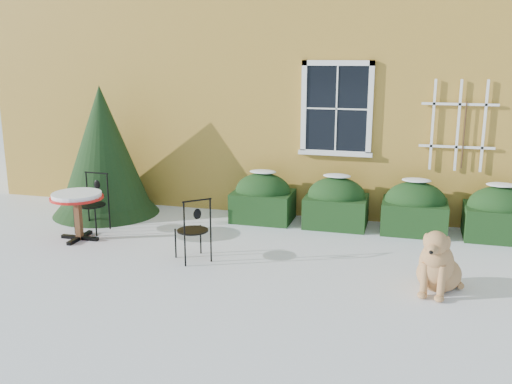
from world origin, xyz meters
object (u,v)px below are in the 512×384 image
(dog, at_px, (437,266))
(evergreen_shrub, at_px, (104,163))
(patio_chair_near, at_px, (194,229))
(patio_chair_far, at_px, (93,203))
(bistro_table, at_px, (77,201))

(dog, bearing_deg, evergreen_shrub, 173.86)
(patio_chair_near, relative_size, patio_chair_far, 0.97)
(patio_chair_near, bearing_deg, patio_chair_far, -65.29)
(patio_chair_near, distance_m, patio_chair_far, 2.32)
(patio_chair_near, bearing_deg, dog, 132.67)
(bistro_table, distance_m, dog, 5.49)
(evergreen_shrub, xyz_separation_m, patio_chair_near, (2.50, -1.91, -0.48))
(dog, bearing_deg, patio_chair_near, -170.11)
(evergreen_shrub, height_order, bistro_table, evergreen_shrub)
(patio_chair_far, relative_size, dog, 1.05)
(bistro_table, height_order, patio_chair_near, patio_chair_near)
(patio_chair_near, bearing_deg, bistro_table, -53.73)
(bistro_table, height_order, patio_chair_far, patio_chair_far)
(evergreen_shrub, xyz_separation_m, bistro_table, (0.37, -1.51, -0.31))
(evergreen_shrub, xyz_separation_m, dog, (5.81, -2.17, -0.60))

